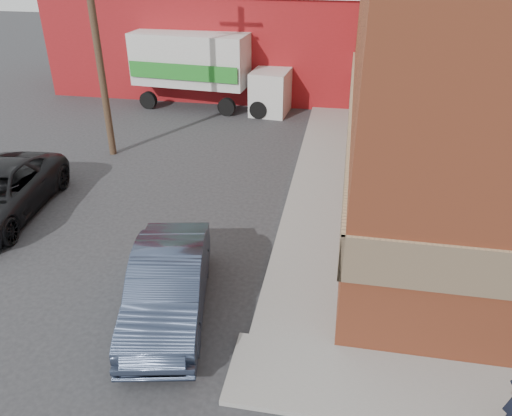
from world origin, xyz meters
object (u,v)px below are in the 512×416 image
at_px(box_truck, 205,66).
at_px(utility_pole, 94,26).
at_px(warehouse, 218,32).
at_px(sedan, 168,286).

bearing_deg(box_truck, utility_pole, -102.88).
distance_m(warehouse, sedan, 19.97).
bearing_deg(box_truck, sedan, -72.83).
distance_m(utility_pole, sedan, 10.78).
height_order(utility_pole, box_truck, utility_pole).
bearing_deg(utility_pole, sedan, -58.15).
bearing_deg(box_truck, warehouse, 101.73).
bearing_deg(sedan, warehouse, 89.27).
xyz_separation_m(utility_pole, sedan, (5.28, -8.50, -4.00)).
height_order(sedan, box_truck, box_truck).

